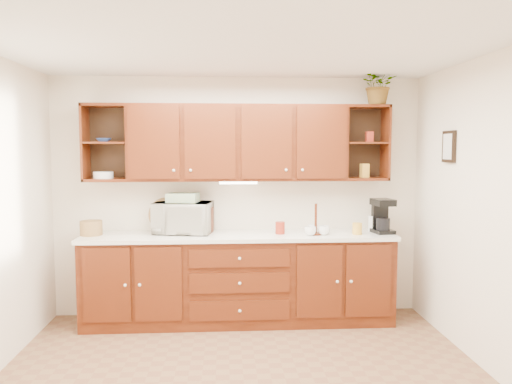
{
  "coord_description": "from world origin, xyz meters",
  "views": [
    {
      "loc": [
        -0.14,
        -3.71,
        1.84
      ],
      "look_at": [
        0.16,
        1.15,
        1.41
      ],
      "focal_mm": 35.0,
      "sensor_mm": 36.0,
      "label": 1
    }
  ],
  "objects": [
    {
      "name": "upper_cabinets",
      "position": [
        0.01,
        1.59,
        1.89
      ],
      "size": [
        3.2,
        0.33,
        0.8
      ],
      "color": "#3A1306",
      "rests_on": "back_wall"
    },
    {
      "name": "pantry_box_red",
      "position": [
        1.4,
        1.55,
        1.96
      ],
      "size": [
        0.08,
        0.07,
        0.11
      ],
      "primitive_type": "cube",
      "rotation": [
        0.0,
        0.0,
        -0.02
      ],
      "color": "maroon",
      "rests_on": "upper_cabinets"
    },
    {
      "name": "woven_tray",
      "position": [
        -0.78,
        1.65,
        0.95
      ],
      "size": [
        0.37,
        0.1,
        0.37
      ],
      "primitive_type": "cylinder",
      "rotation": [
        1.36,
        0.0,
        0.02
      ],
      "color": "olive",
      "rests_on": "countertop"
    },
    {
      "name": "potted_plant",
      "position": [
        1.49,
        1.54,
        2.5
      ],
      "size": [
        0.41,
        0.36,
        0.43
      ],
      "primitive_type": "imported",
      "rotation": [
        0.0,
        0.0,
        -0.07
      ],
      "color": "#999999",
      "rests_on": "upper_cabinets"
    },
    {
      "name": "back_wall",
      "position": [
        0.0,
        1.75,
        1.3
      ],
      "size": [
        4.0,
        0.0,
        4.0
      ],
      "primitive_type": "plane",
      "rotation": [
        1.57,
        0.0,
        0.0
      ],
      "color": "#F1E4CB",
      "rests_on": "floor"
    },
    {
      "name": "wicker_basket",
      "position": [
        -1.52,
        1.46,
        1.01
      ],
      "size": [
        0.28,
        0.28,
        0.15
      ],
      "primitive_type": "cylinder",
      "rotation": [
        0.0,
        0.0,
        0.28
      ],
      "color": "olive",
      "rests_on": "countertop"
    },
    {
      "name": "base_cabinets",
      "position": [
        0.0,
        1.45,
        0.45
      ],
      "size": [
        3.2,
        0.6,
        0.9
      ],
      "primitive_type": "cube",
      "color": "#3A1306",
      "rests_on": "floor"
    },
    {
      "name": "microwave",
      "position": [
        -0.58,
        1.54,
        1.1
      ],
      "size": [
        0.65,
        0.49,
        0.33
      ],
      "primitive_type": "imported",
      "rotation": [
        0.0,
        0.0,
        -0.16
      ],
      "color": "beige",
      "rests_on": "countertop"
    },
    {
      "name": "bowl_stack",
      "position": [
        -1.39,
        1.56,
        1.92
      ],
      "size": [
        0.16,
        0.16,
        0.04
      ],
      "primitive_type": "imported",
      "rotation": [
        0.0,
        0.0,
        0.05
      ],
      "color": "#284695",
      "rests_on": "upper_cabinets"
    },
    {
      "name": "countertop",
      "position": [
        0.0,
        1.44,
        0.92
      ],
      "size": [
        3.24,
        0.64,
        0.04
      ],
      "primitive_type": "cube",
      "color": "white",
      "rests_on": "base_cabinets"
    },
    {
      "name": "mug_tree",
      "position": [
        0.8,
        1.35,
        0.99
      ],
      "size": [
        0.3,
        0.29,
        0.32
      ],
      "rotation": [
        0.0,
        0.0,
        -0.35
      ],
      "color": "#3A1306",
      "rests_on": "countertop"
    },
    {
      "name": "pantry_box_yellow",
      "position": [
        1.36,
        1.55,
        1.59
      ],
      "size": [
        0.09,
        0.08,
        0.15
      ],
      "primitive_type": "cube",
      "rotation": [
        0.0,
        0.0,
        0.21
      ],
      "color": "gold",
      "rests_on": "upper_cabinets"
    },
    {
      "name": "ceiling",
      "position": [
        0.0,
        0.0,
        2.6
      ],
      "size": [
        4.0,
        4.0,
        0.0
      ],
      "primitive_type": "plane",
      "rotation": [
        3.14,
        0.0,
        0.0
      ],
      "color": "white",
      "rests_on": "back_wall"
    },
    {
      "name": "bread_box",
      "position": [
        -0.48,
        1.54,
        1.07
      ],
      "size": [
        0.42,
        0.32,
        0.27
      ],
      "primitive_type": "cube",
      "rotation": [
        0.0,
        0.0,
        -0.22
      ],
      "color": "#3A1306",
      "rests_on": "countertop"
    },
    {
      "name": "coffee_maker",
      "position": [
        1.52,
        1.43,
        1.11
      ],
      "size": [
        0.23,
        0.27,
        0.36
      ],
      "rotation": [
        0.0,
        0.0,
        0.14
      ],
      "color": "black",
      "rests_on": "countertop"
    },
    {
      "name": "canister_yellow",
      "position": [
        1.23,
        1.34,
        1.0
      ],
      "size": [
        0.11,
        0.11,
        0.12
      ],
      "primitive_type": "cylinder",
      "rotation": [
        0.0,
        0.0,
        -0.08
      ],
      "color": "gold",
      "rests_on": "countertop"
    },
    {
      "name": "canister_white",
      "position": [
        1.45,
        1.53,
        1.02
      ],
      "size": [
        0.11,
        0.11,
        0.17
      ],
      "primitive_type": "cylinder",
      "rotation": [
        0.0,
        0.0,
        0.36
      ],
      "color": "white",
      "rests_on": "countertop"
    },
    {
      "name": "wine_bottle",
      "position": [
        -0.43,
        1.54,
        1.08
      ],
      "size": [
        0.08,
        0.08,
        0.28
      ],
      "primitive_type": "cylinder",
      "rotation": [
        0.0,
        0.0,
        -0.1
      ],
      "color": "black",
      "rests_on": "countertop"
    },
    {
      "name": "towel_stack",
      "position": [
        -0.58,
        1.54,
        1.32
      ],
      "size": [
        0.35,
        0.28,
        0.09
      ],
      "primitive_type": "cube",
      "rotation": [
        0.0,
        0.0,
        -0.18
      ],
      "color": "#E0E069",
      "rests_on": "microwave"
    },
    {
      "name": "canister_red",
      "position": [
        0.43,
        1.42,
        1.0
      ],
      "size": [
        0.11,
        0.11,
        0.13
      ],
      "primitive_type": "cylinder",
      "rotation": [
        0.0,
        0.0,
        -0.16
      ],
      "color": "maroon",
      "rests_on": "countertop"
    },
    {
      "name": "right_wall",
      "position": [
        2.0,
        0.0,
        1.3
      ],
      "size": [
        0.0,
        3.5,
        3.5
      ],
      "primitive_type": "plane",
      "rotation": [
        1.57,
        0.0,
        -1.57
      ],
      "color": "#F1E4CB",
      "rests_on": "floor"
    },
    {
      "name": "undercabinet_light",
      "position": [
        0.0,
        1.53,
        1.47
      ],
      "size": [
        0.4,
        0.05,
        0.02
      ],
      "primitive_type": "cube",
      "color": "white",
      "rests_on": "upper_cabinets"
    },
    {
      "name": "framed_picture",
      "position": [
        1.98,
        0.9,
        1.85
      ],
      "size": [
        0.03,
        0.24,
        0.3
      ],
      "primitive_type": "cube",
      "color": "black",
      "rests_on": "right_wall"
    },
    {
      "name": "plate_stack",
      "position": [
        -1.41,
        1.57,
        1.56
      ],
      "size": [
        0.27,
        0.27,
        0.07
      ],
      "primitive_type": "cylinder",
      "rotation": [
        0.0,
        0.0,
        -0.44
      ],
      "color": "white",
      "rests_on": "upper_cabinets"
    }
  ]
}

